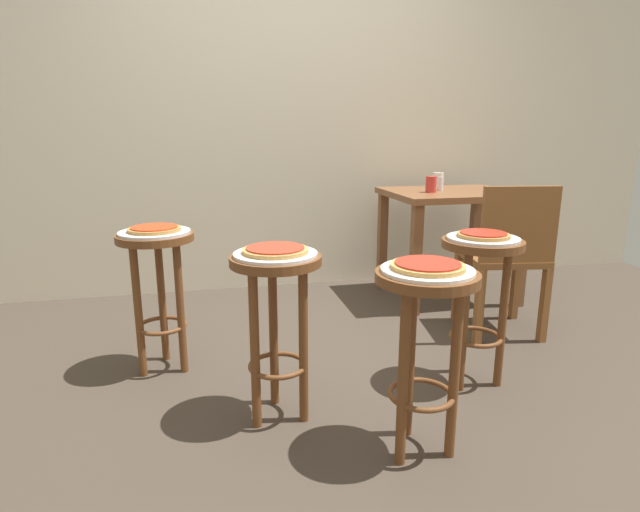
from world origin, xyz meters
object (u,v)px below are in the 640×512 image
(stool_middle, at_px, (276,302))
(dining_table, at_px, (450,210))
(condiment_shaker, at_px, (440,184))
(pizza_middle, at_px, (275,250))
(stool_foreground, at_px, (425,324))
(stool_leftside, at_px, (480,281))
(stool_rear, at_px, (158,272))
(cup_far_edge, at_px, (438,180))
(wooden_chair, at_px, (507,254))
(pizza_foreground, at_px, (428,266))
(cup_near_edge, at_px, (431,184))
(serving_plate_foreground, at_px, (428,270))
(pizza_leftside, at_px, (483,235))
(pizza_rear, at_px, (154,229))
(serving_plate_leftside, at_px, (483,238))
(serving_plate_rear, at_px, (155,232))
(serving_plate_middle, at_px, (275,254))

(stool_middle, xyz_separation_m, dining_table, (1.37, 1.27, 0.12))
(condiment_shaker, bearing_deg, pizza_middle, -134.79)
(stool_foreground, relative_size, stool_leftside, 1.00)
(stool_rear, distance_m, cup_far_edge, 2.08)
(stool_rear, bearing_deg, wooden_chair, 0.46)
(stool_foreground, xyz_separation_m, stool_rear, (-0.93, 0.89, 0.00))
(stool_foreground, xyz_separation_m, pizza_foreground, (0.00, 0.00, 0.21))
(cup_near_edge, bearing_deg, stool_leftside, -104.03)
(serving_plate_foreground, bearing_deg, pizza_foreground, 0.00)
(stool_leftside, relative_size, pizza_leftside, 3.02)
(pizza_rear, distance_m, dining_table, 1.98)
(serving_plate_foreground, distance_m, cup_near_edge, 1.73)
(serving_plate_foreground, xyz_separation_m, wooden_chair, (0.90, 0.90, -0.21))
(pizza_foreground, height_order, cup_near_edge, cup_near_edge)
(cup_near_edge, height_order, cup_far_edge, cup_far_edge)
(stool_foreground, distance_m, cup_near_edge, 1.76)
(pizza_foreground, xyz_separation_m, serving_plate_leftside, (0.45, 0.43, -0.02))
(serving_plate_foreground, xyz_separation_m, pizza_middle, (-0.46, 0.34, 0.02))
(serving_plate_foreground, bearing_deg, cup_near_edge, 64.76)
(stool_middle, xyz_separation_m, stool_leftside, (0.91, 0.08, 0.00))
(serving_plate_rear, height_order, cup_far_edge, cup_far_edge)
(cup_near_edge, bearing_deg, dining_table, 16.28)
(stool_rear, bearing_deg, condiment_shaker, 23.34)
(serving_plate_middle, xyz_separation_m, dining_table, (1.37, 1.27, -0.07))
(serving_plate_foreground, height_order, condiment_shaker, condiment_shaker)
(dining_table, bearing_deg, stool_rear, -158.44)
(stool_rear, xyz_separation_m, pizza_rear, (0.00, 0.00, 0.21))
(serving_plate_middle, relative_size, pizza_leftside, 1.43)
(serving_plate_leftside, bearing_deg, serving_plate_middle, -174.71)
(dining_table, distance_m, cup_far_edge, 0.27)
(stool_rear, distance_m, pizza_rear, 0.21)
(serving_plate_middle, bearing_deg, cup_far_edge, 47.15)
(cup_far_edge, bearing_deg, pizza_rear, -153.38)
(pizza_leftside, bearing_deg, pizza_rear, 161.55)
(pizza_foreground, relative_size, dining_table, 0.30)
(stool_middle, xyz_separation_m, pizza_middle, (0.00, -0.00, 0.21))
(stool_middle, bearing_deg, pizza_leftside, 5.29)
(pizza_middle, distance_m, condiment_shaker, 1.85)
(pizza_foreground, distance_m, stool_leftside, 0.65)
(stool_foreground, bearing_deg, cup_far_edge, 63.44)
(cup_far_edge, bearing_deg, serving_plate_foreground, -116.56)
(pizza_middle, height_order, serving_plate_leftside, pizza_middle)
(stool_foreground, xyz_separation_m, wooden_chair, (0.90, 0.90, -0.02))
(stool_foreground, relative_size, serving_plate_leftside, 2.17)
(serving_plate_leftside, height_order, stool_rear, serving_plate_leftside)
(pizza_leftside, relative_size, serving_plate_rear, 0.69)
(stool_middle, distance_m, stool_leftside, 0.91)
(stool_middle, distance_m, serving_plate_rear, 0.75)
(serving_plate_rear, relative_size, cup_far_edge, 3.04)
(pizza_middle, relative_size, pizza_rear, 1.05)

